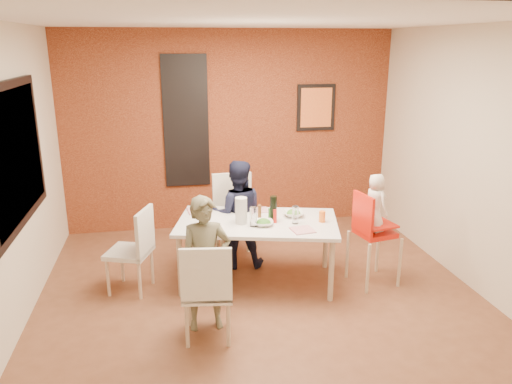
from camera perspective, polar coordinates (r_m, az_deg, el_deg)
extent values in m
plane|color=brown|center=(5.22, 0.61, -12.05)|extent=(4.50, 4.50, 0.00)
cube|color=white|center=(4.59, 0.72, 19.04)|extent=(4.50, 4.50, 0.02)
cube|color=beige|center=(6.90, -2.96, 6.97)|extent=(4.50, 0.02, 2.70)
cube|color=beige|center=(2.68, 10.09, -9.27)|extent=(4.50, 0.02, 2.70)
cube|color=beige|center=(4.84, -26.49, 1.02)|extent=(0.02, 4.50, 2.70)
cube|color=beige|center=(5.60, 23.91, 3.27)|extent=(0.02, 4.50, 2.70)
cube|color=maroon|center=(6.88, -2.94, 6.94)|extent=(4.50, 0.02, 2.70)
cube|color=black|center=(4.97, -25.86, 3.86)|extent=(0.05, 1.70, 1.30)
cube|color=black|center=(4.97, -25.69, 3.88)|extent=(0.02, 1.55, 1.15)
cube|color=silver|center=(6.79, -8.01, 7.95)|extent=(0.55, 0.03, 1.70)
cube|color=black|center=(6.79, -8.01, 7.95)|extent=(0.60, 0.03, 1.76)
cube|color=black|center=(7.07, 6.86, 9.57)|extent=(0.54, 0.03, 0.64)
cube|color=orange|center=(7.06, 6.90, 9.55)|extent=(0.44, 0.01, 0.54)
cube|color=silver|center=(5.31, 0.16, -3.50)|extent=(1.85, 1.31, 0.04)
cylinder|color=tan|center=(5.18, -8.66, -8.41)|extent=(0.06, 0.06, 0.66)
cylinder|color=tan|center=(5.89, -7.10, -5.20)|extent=(0.06, 0.06, 0.66)
cylinder|color=tan|center=(5.09, 8.61, -8.86)|extent=(0.06, 0.06, 0.66)
cylinder|color=tan|center=(5.81, 7.97, -5.54)|extent=(0.06, 0.06, 0.66)
cube|color=silver|center=(4.44, -5.52, -11.23)|extent=(0.48, 0.48, 0.05)
cube|color=silver|center=(4.16, -5.72, -9.52)|extent=(0.43, 0.09, 0.49)
cylinder|color=tan|center=(4.70, -3.17, -12.66)|extent=(0.03, 0.03, 0.42)
cylinder|color=tan|center=(4.40, -3.17, -14.90)|extent=(0.03, 0.03, 0.42)
cylinder|color=tan|center=(4.71, -7.54, -12.69)|extent=(0.03, 0.03, 0.42)
cylinder|color=tan|center=(4.41, -7.88, -14.91)|extent=(0.03, 0.03, 0.42)
cube|color=silver|center=(5.91, -2.37, -3.38)|extent=(0.49, 0.49, 0.05)
cube|color=silver|center=(6.03, -2.76, -0.30)|extent=(0.47, 0.06, 0.54)
cylinder|color=#BFB08E|center=(5.80, -3.89, -6.50)|extent=(0.04, 0.04, 0.46)
cylinder|color=#BFB08E|center=(6.15, -4.44, -5.11)|extent=(0.04, 0.04, 0.46)
cylinder|color=#BFB08E|center=(5.86, -0.13, -6.19)|extent=(0.04, 0.04, 0.46)
cylinder|color=#BFB08E|center=(6.21, -0.89, -4.84)|extent=(0.04, 0.04, 0.46)
cube|color=beige|center=(5.37, -14.31, -6.68)|extent=(0.54, 0.54, 0.05)
cube|color=beige|center=(5.21, -12.58, -4.47)|extent=(0.18, 0.41, 0.48)
cylinder|color=#C9B096|center=(5.67, -15.06, -7.92)|extent=(0.03, 0.03, 0.41)
cylinder|color=#C9B096|center=(5.54, -11.80, -8.28)|extent=(0.03, 0.03, 0.41)
cylinder|color=#C9B096|center=(5.39, -16.56, -9.37)|extent=(0.03, 0.03, 0.41)
cylinder|color=#C9B096|center=(5.26, -13.15, -9.80)|extent=(0.03, 0.03, 0.41)
cube|color=red|center=(5.47, 13.44, -4.53)|extent=(0.42, 0.42, 0.05)
cube|color=red|center=(5.30, 12.13, -2.43)|extent=(0.10, 0.35, 0.42)
cube|color=red|center=(5.44, 13.51, -3.55)|extent=(0.42, 0.42, 0.02)
cylinder|color=#C3B091|center=(5.55, 16.11, -7.78)|extent=(0.03, 0.03, 0.55)
cylinder|color=#C3B091|center=(5.33, 12.69, -8.57)|extent=(0.03, 0.03, 0.55)
cylinder|color=#C3B091|center=(5.84, 13.73, -6.35)|extent=(0.03, 0.03, 0.55)
cylinder|color=#C3B091|center=(5.63, 10.41, -7.03)|extent=(0.03, 0.03, 0.55)
imported|color=brown|center=(4.50, -5.77, -8.20)|extent=(0.47, 0.32, 1.25)
imported|color=black|center=(5.72, -2.16, -2.55)|extent=(0.66, 0.54, 1.26)
imported|color=white|center=(5.35, 13.49, -1.20)|extent=(0.28, 0.35, 0.62)
cube|color=white|center=(5.04, -5.22, -4.37)|extent=(0.25, 0.25, 0.01)
cube|color=silver|center=(5.62, 0.29, -2.07)|extent=(0.21, 0.21, 0.01)
cube|color=silver|center=(5.05, 5.35, -4.34)|extent=(0.24, 0.24, 0.01)
cube|color=white|center=(5.64, -6.53, -2.12)|extent=(0.27, 0.27, 0.01)
imported|color=white|center=(5.16, 0.88, -3.58)|extent=(0.23, 0.23, 0.05)
imported|color=white|center=(5.45, 4.32, -2.49)|extent=(0.25, 0.25, 0.06)
cylinder|color=black|center=(5.24, 2.00, -1.95)|extent=(0.07, 0.07, 0.28)
cylinder|color=white|center=(5.11, -0.31, -2.85)|extent=(0.07, 0.07, 0.21)
cylinder|color=silver|center=(5.21, 4.52, -2.63)|extent=(0.07, 0.07, 0.19)
cylinder|color=silver|center=(5.18, -1.71, -2.14)|extent=(0.12, 0.12, 0.28)
cylinder|color=red|center=(5.23, 2.19, -2.77)|extent=(0.04, 0.04, 0.15)
cylinder|color=#2A6822|center=(5.26, 1.61, -2.63)|extent=(0.04, 0.04, 0.14)
cylinder|color=brown|center=(5.33, 0.41, -2.30)|extent=(0.04, 0.04, 0.16)
cylinder|color=orange|center=(5.30, 7.56, -2.80)|extent=(0.07, 0.07, 0.12)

